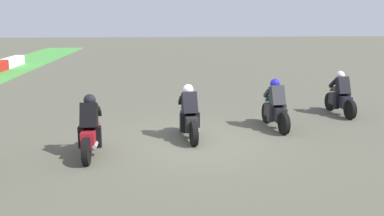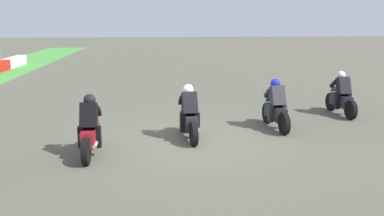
% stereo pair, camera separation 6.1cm
% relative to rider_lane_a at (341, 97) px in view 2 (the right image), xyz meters
% --- Properties ---
extents(ground_plane, '(120.00, 120.00, 0.00)m').
position_rel_rider_lane_a_xyz_m(ground_plane, '(-2.77, 5.31, -0.62)').
color(ground_plane, '#535244').
extents(rider_lane_a, '(2.04, 0.55, 1.51)m').
position_rel_rider_lane_a_xyz_m(rider_lane_a, '(0.00, 0.00, 0.00)').
color(rider_lane_a, black).
rests_on(rider_lane_a, ground_plane).
extents(rider_lane_b, '(2.04, 0.56, 1.51)m').
position_rel_rider_lane_a_xyz_m(rider_lane_b, '(-1.62, 2.75, 0.00)').
color(rider_lane_b, black).
rests_on(rider_lane_b, ground_plane).
extents(rider_lane_c, '(2.04, 0.57, 1.51)m').
position_rel_rider_lane_a_xyz_m(rider_lane_c, '(-2.50, 5.45, 0.00)').
color(rider_lane_c, black).
rests_on(rider_lane_c, ground_plane).
extents(rider_lane_d, '(2.04, 0.54, 1.51)m').
position_rel_rider_lane_a_xyz_m(rider_lane_d, '(-3.77, 7.96, 0.00)').
color(rider_lane_d, black).
rests_on(rider_lane_d, ground_plane).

